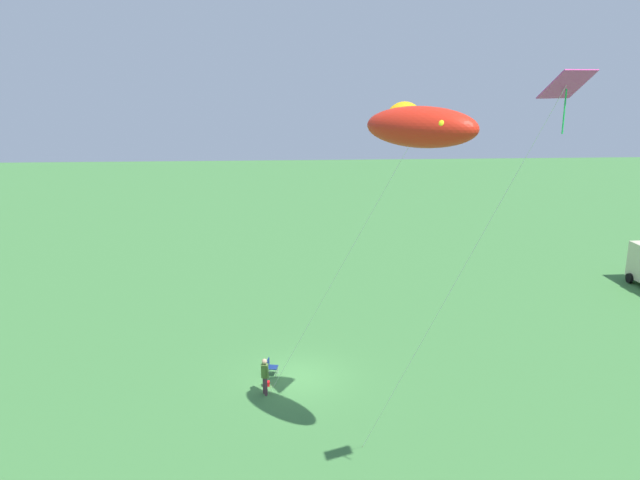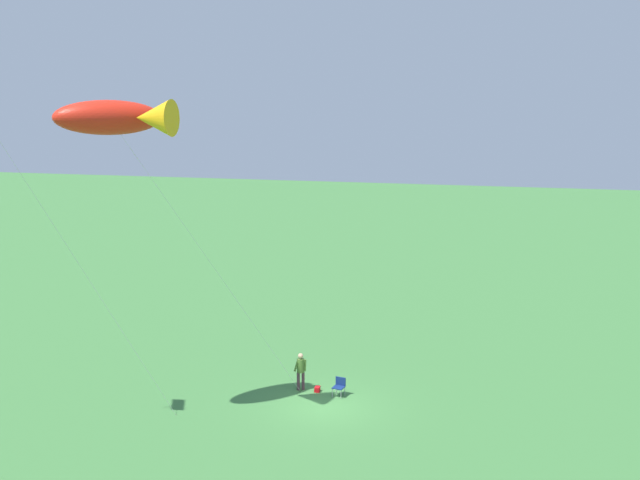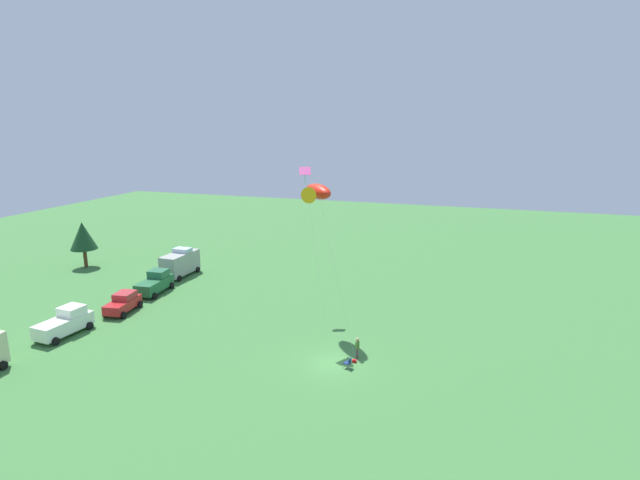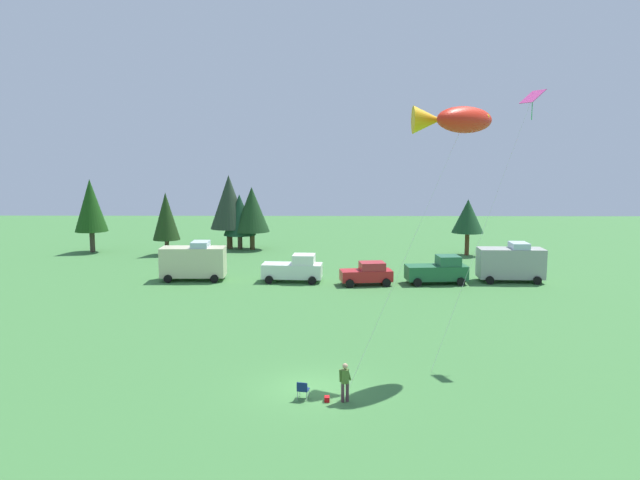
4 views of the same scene
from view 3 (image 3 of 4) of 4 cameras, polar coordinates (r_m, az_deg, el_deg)
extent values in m
plane|color=#3E773A|center=(40.08, 1.50, -13.94)|extent=(160.00, 160.00, 0.00)
cylinder|color=#4F323B|center=(40.75, 4.29, -12.83)|extent=(0.14, 0.14, 0.85)
cylinder|color=#4F323B|center=(40.95, 4.25, -12.69)|extent=(0.14, 0.14, 0.85)
cylinder|color=#486A2B|center=(40.54, 4.29, -11.83)|extent=(0.44, 0.44, 0.62)
sphere|color=tan|center=(40.34, 4.30, -11.23)|extent=(0.24, 0.24, 0.24)
cylinder|color=#486A2B|center=(40.34, 4.24, -11.91)|extent=(0.13, 0.12, 0.55)
cylinder|color=#486A2B|center=(40.70, 4.17, -11.67)|extent=(0.25, 0.17, 0.55)
cube|color=navy|center=(39.33, 3.14, -13.83)|extent=(0.57, 0.57, 0.04)
cube|color=navy|center=(39.15, 3.44, -13.64)|extent=(0.48, 0.14, 0.40)
cylinder|color=#A5A8AD|center=(39.35, 2.71, -14.16)|extent=(0.03, 0.03, 0.42)
cylinder|color=#A5A8AD|center=(39.68, 3.00, -13.92)|extent=(0.03, 0.03, 0.42)
cylinder|color=#A5A8AD|center=(39.18, 3.28, -14.30)|extent=(0.03, 0.03, 0.42)
cylinder|color=#A5A8AD|center=(39.51, 3.56, -14.05)|extent=(0.03, 0.03, 0.42)
cube|color=red|center=(40.31, 3.94, -13.63)|extent=(0.23, 0.32, 0.22)
cylinder|color=black|center=(45.89, -32.46, -12.01)|extent=(0.68, 0.23, 0.68)
cube|color=white|center=(49.97, -27.25, -8.64)|extent=(5.14, 2.39, 1.20)
cube|color=white|center=(50.23, -26.50, -7.23)|extent=(1.94, 1.98, 0.80)
cylinder|color=black|center=(52.04, -26.46, -8.41)|extent=(0.70, 0.27, 0.68)
cylinder|color=black|center=(50.48, -24.81, -8.89)|extent=(0.70, 0.27, 0.68)
cylinder|color=black|center=(49.98, -29.58, -9.64)|extent=(0.70, 0.27, 0.68)
cylinder|color=black|center=(48.35, -27.96, -10.20)|extent=(0.70, 0.27, 0.68)
cube|color=red|center=(53.41, -21.63, -6.88)|extent=(4.40, 2.34, 0.90)
cube|color=#AE282C|center=(53.56, -21.41, -5.92)|extent=(2.20, 1.91, 0.65)
cylinder|color=black|center=(55.26, -21.64, -6.70)|extent=(0.70, 0.31, 0.68)
cylinder|color=black|center=(54.26, -19.85, -6.91)|extent=(0.70, 0.31, 0.68)
cylinder|color=black|center=(52.90, -23.37, -7.75)|extent=(0.70, 0.31, 0.68)
cylinder|color=black|center=(51.86, -21.53, -8.00)|extent=(0.70, 0.31, 0.68)
cube|color=#215F37|center=(58.02, -18.42, -4.87)|extent=(5.16, 2.45, 1.20)
cube|color=#256240|center=(58.55, -17.99, -3.65)|extent=(1.96, 2.00, 0.80)
cylinder|color=black|center=(60.21, -18.39, -4.82)|extent=(0.70, 0.28, 0.68)
cylinder|color=black|center=(59.13, -16.57, -5.01)|extent=(0.70, 0.28, 0.68)
cylinder|color=black|center=(57.34, -20.23, -5.87)|extent=(0.70, 0.28, 0.68)
cylinder|color=black|center=(56.21, -18.36, -6.10)|extent=(0.70, 0.28, 0.68)
cube|color=#989B95|center=(63.32, -15.70, -2.57)|extent=(5.47, 2.37, 2.50)
cube|color=silver|center=(63.45, -15.45, -1.12)|extent=(1.46, 2.07, 0.50)
cylinder|color=black|center=(65.84, -15.51, -3.08)|extent=(0.69, 0.24, 0.68)
cylinder|color=black|center=(64.53, -13.78, -3.31)|extent=(0.69, 0.24, 0.68)
cylinder|color=black|center=(62.86, -17.54, -3.99)|extent=(0.69, 0.24, 0.68)
cylinder|color=black|center=(61.48, -15.77, -4.26)|extent=(0.69, 0.24, 0.68)
cylinder|color=#55341F|center=(71.48, -25.23, -1.88)|extent=(0.46, 0.46, 2.41)
cone|color=#184121|center=(70.83, -25.47, 0.44)|extent=(3.35, 3.35, 3.55)
ellipsoid|color=red|center=(44.33, -0.21, 5.58)|extent=(4.06, 3.93, 1.37)
cone|color=#F2AF13|center=(42.60, -0.99, 5.26)|extent=(1.43, 1.38, 1.38)
sphere|color=yellow|center=(45.50, -0.27, 5.97)|extent=(0.34, 0.34, 0.34)
cylinder|color=silver|center=(42.08, 1.77, -3.49)|extent=(6.05, 5.07, 12.40)
cylinder|color=#4C3823|center=(41.04, 3.97, -13.28)|extent=(0.04, 0.04, 0.01)
cube|color=#D24090|center=(48.94, -1.73, 7.90)|extent=(1.23, 1.35, 0.72)
cylinder|color=green|center=(49.01, -1.72, 7.12)|extent=(0.04, 0.04, 1.11)
cylinder|color=silver|center=(46.77, -0.49, -0.90)|extent=(5.74, 4.12, 13.75)
cylinder|color=#4C3823|center=(45.81, 0.84, -10.31)|extent=(0.04, 0.04, 0.01)
camera|label=1|loc=(62.21, 9.53, 9.04)|focal=35.00mm
camera|label=2|loc=(48.32, -37.19, 4.69)|focal=42.00mm
camera|label=4|loc=(39.76, 43.62, -1.43)|focal=35.00mm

